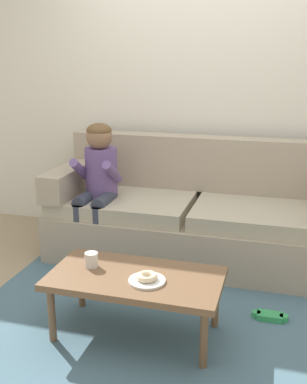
# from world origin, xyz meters

# --- Properties ---
(ground) EXTENTS (10.00, 10.00, 0.00)m
(ground) POSITION_xyz_m (0.00, 0.00, 0.00)
(ground) COLOR #9E896B
(wall_back) EXTENTS (8.00, 0.10, 2.80)m
(wall_back) POSITION_xyz_m (0.00, 1.40, 1.40)
(wall_back) COLOR silver
(wall_back) RESTS_ON ground
(area_rug) EXTENTS (2.39, 2.06, 0.01)m
(area_rug) POSITION_xyz_m (0.00, -0.25, 0.01)
(area_rug) COLOR #476675
(area_rug) RESTS_ON ground
(couch) EXTENTS (2.29, 0.90, 0.96)m
(couch) POSITION_xyz_m (0.03, 0.85, 0.34)
(couch) COLOR tan
(couch) RESTS_ON ground
(coffee_table) EXTENTS (1.01, 0.53, 0.39)m
(coffee_table) POSITION_xyz_m (-0.08, -0.38, 0.35)
(coffee_table) COLOR brown
(coffee_table) RESTS_ON ground
(person_child) EXTENTS (0.34, 0.58, 1.10)m
(person_child) POSITION_xyz_m (-0.72, 0.64, 0.67)
(person_child) COLOR #664C84
(person_child) RESTS_ON ground
(plate) EXTENTS (0.21, 0.21, 0.01)m
(plate) POSITION_xyz_m (0.01, -0.43, 0.40)
(plate) COLOR white
(plate) RESTS_ON coffee_table
(donut) EXTENTS (0.15, 0.15, 0.04)m
(donut) POSITION_xyz_m (0.01, -0.43, 0.42)
(donut) COLOR beige
(donut) RESTS_ON plate
(mug) EXTENTS (0.08, 0.08, 0.09)m
(mug) POSITION_xyz_m (-0.37, -0.34, 0.44)
(mug) COLOR silver
(mug) RESTS_ON coffee_table
(toy_controller) EXTENTS (0.23, 0.09, 0.05)m
(toy_controller) POSITION_xyz_m (0.69, -0.00, 0.03)
(toy_controller) COLOR #339E56
(toy_controller) RESTS_ON ground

